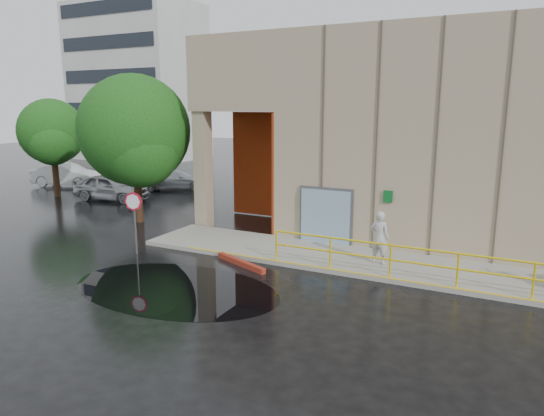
{
  "coord_description": "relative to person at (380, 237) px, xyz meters",
  "views": [
    {
      "loc": [
        6.31,
        -10.84,
        5.18
      ],
      "look_at": [
        -0.59,
        3.0,
        1.95
      ],
      "focal_mm": 32.0,
      "sensor_mm": 36.0,
      "label": 1
    }
  ],
  "objects": [
    {
      "name": "red_curb",
      "position": [
        -4.16,
        -1.84,
        -0.93
      ],
      "size": [
        2.28,
        1.09,
        0.18
      ],
      "primitive_type": "cube",
      "rotation": [
        0.0,
        0.0,
        -0.4
      ],
      "color": "maroon",
      "rests_on": "ground"
    },
    {
      "name": "tree_near",
      "position": [
        -11.33,
        1.43,
        2.95
      ],
      "size": [
        4.92,
        4.92,
        6.63
      ],
      "rotation": [
        0.0,
        0.0,
        0.03
      ],
      "color": "#311D10",
      "rests_on": "ground"
    },
    {
      "name": "car_a",
      "position": [
        -16.48,
        4.88,
        -0.28
      ],
      "size": [
        4.52,
        2.24,
        1.48
      ],
      "primitive_type": "imported",
      "rotation": [
        0.0,
        0.0,
        1.69
      ],
      "color": "#A5A7AC",
      "rests_on": "ground"
    },
    {
      "name": "person",
      "position": [
        0.0,
        0.0,
        0.0
      ],
      "size": [
        0.7,
        0.51,
        1.75
      ],
      "primitive_type": "imported",
      "rotation": [
        0.0,
        0.0,
        2.98
      ],
      "color": "#B9BABE",
      "rests_on": "sidewalk"
    },
    {
      "name": "tree_far",
      "position": [
        -20.12,
        4.25,
        2.62
      ],
      "size": [
        3.77,
        3.74,
        5.67
      ],
      "rotation": [
        0.0,
        0.0,
        -0.17
      ],
      "color": "#311D10",
      "rests_on": "ground"
    },
    {
      "name": "sidewalk",
      "position": [
        1.34,
        0.16,
        -0.95
      ],
      "size": [
        20.0,
        3.0,
        0.15
      ],
      "primitive_type": "cube",
      "color": "gray",
      "rests_on": "ground"
    },
    {
      "name": "puddle",
      "position": [
        -4.83,
        -4.51,
        -1.02
      ],
      "size": [
        6.55,
        4.09,
        0.01
      ],
      "primitive_type": "cube",
      "rotation": [
        0.0,
        0.0,
        0.01
      ],
      "color": "black",
      "rests_on": "ground"
    },
    {
      "name": "distant_building",
      "position": [
        -30.66,
        23.64,
        6.48
      ],
      "size": [
        12.0,
        8.08,
        15.0
      ],
      "color": "#B5B5B0",
      "rests_on": "ground"
    },
    {
      "name": "car_b",
      "position": [
        -22.74,
        7.28,
        -0.27
      ],
      "size": [
        4.83,
        2.7,
        1.51
      ],
      "primitive_type": "imported",
      "rotation": [
        0.0,
        0.0,
        1.83
      ],
      "color": "silver",
      "rests_on": "ground"
    },
    {
      "name": "stop_sign",
      "position": [
        -8.16,
        -2.41,
        0.65
      ],
      "size": [
        0.67,
        0.19,
        2.26
      ],
      "rotation": [
        0.0,
        0.0,
        -0.17
      ],
      "color": "slate",
      "rests_on": "ground"
    },
    {
      "name": "building",
      "position": [
        2.44,
        6.65,
        3.18
      ],
      "size": [
        20.0,
        10.17,
        8.0
      ],
      "color": "tan",
      "rests_on": "ground"
    },
    {
      "name": "car_c",
      "position": [
        -15.48,
        9.31,
        -0.34
      ],
      "size": [
        5.11,
        3.83,
        1.38
      ],
      "primitive_type": "imported",
      "rotation": [
        0.0,
        0.0,
        2.03
      ],
      "color": "#B6B8BE",
      "rests_on": "ground"
    },
    {
      "name": "guardrail",
      "position": [
        1.59,
        -1.19,
        -0.35
      ],
      "size": [
        9.56,
        0.06,
        1.03
      ],
      "color": "yellow",
      "rests_on": "sidewalk"
    },
    {
      "name": "ground",
      "position": [
        -2.66,
        -4.34,
        -1.02
      ],
      "size": [
        120.0,
        120.0,
        0.0
      ],
      "primitive_type": "plane",
      "color": "black",
      "rests_on": "ground"
    }
  ]
}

